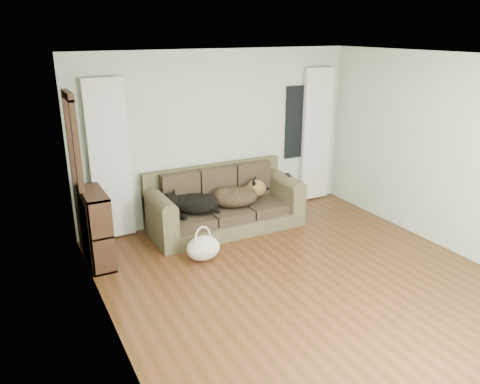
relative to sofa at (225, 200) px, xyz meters
name	(u,v)px	position (x,y,z in m)	size (l,w,h in m)	color
floor	(310,285)	(0.15, -1.97, -0.45)	(5.00, 5.00, 0.00)	#412910
ceiling	(323,58)	(0.15, -1.97, 2.15)	(5.00, 5.00, 0.00)	white
wall_back	(219,137)	(0.15, 0.53, 0.85)	(4.50, 0.04, 2.60)	beige
wall_left	(109,217)	(-2.10, -1.97, 0.85)	(0.04, 5.00, 2.60)	beige
wall_right	(456,156)	(2.40, -1.97, 0.85)	(0.04, 5.00, 2.60)	beige
curtain_left	(110,161)	(-1.55, 0.45, 0.70)	(0.55, 0.08, 2.25)	silver
curtain_right	(316,135)	(1.95, 0.45, 0.70)	(0.55, 0.08, 2.25)	silver
window_pane	(298,122)	(1.60, 0.50, 0.95)	(0.50, 0.03, 1.20)	black
door_casing	(78,180)	(-2.05, 0.07, 0.60)	(0.07, 0.60, 2.10)	black
sofa	(225,200)	(0.00, 0.00, 0.00)	(2.27, 0.98, 0.93)	brown
dog_black_lab	(193,205)	(-0.53, -0.01, 0.03)	(0.67, 0.47, 0.29)	black
dog_shepherd	(237,196)	(0.18, -0.02, 0.04)	(0.73, 0.51, 0.32)	black
tv_remote	(289,175)	(1.03, -0.12, 0.28)	(0.05, 0.19, 0.02)	black
tote_bag	(203,248)	(-0.71, -0.79, -0.29)	(0.45, 0.35, 0.33)	silver
bookshelf	(96,227)	(-1.94, -0.22, 0.05)	(0.29, 0.77, 0.97)	black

